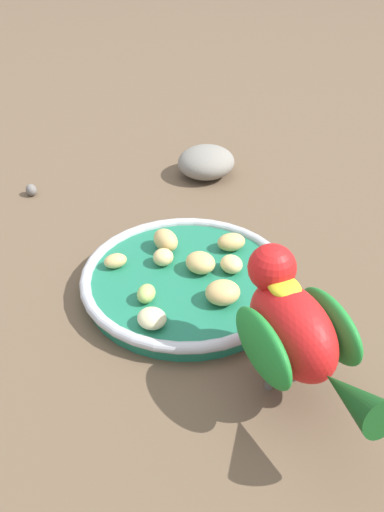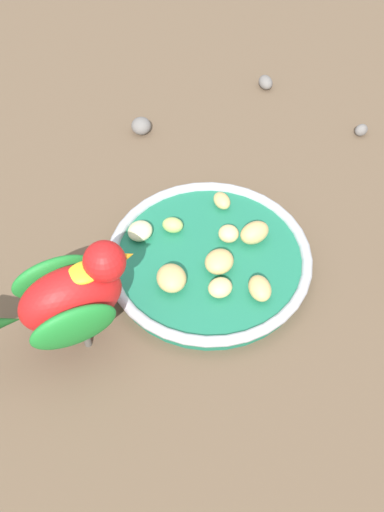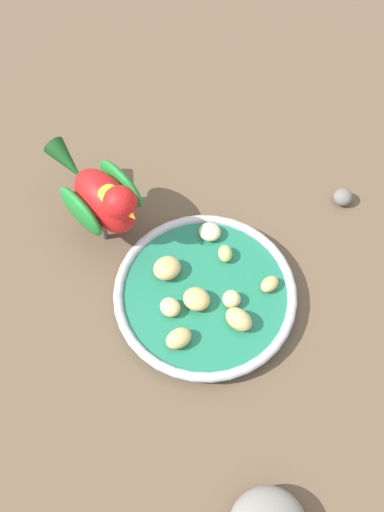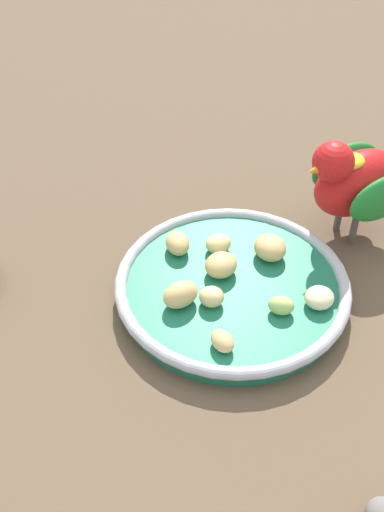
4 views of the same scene
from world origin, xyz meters
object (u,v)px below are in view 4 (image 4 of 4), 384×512
at_px(apple_piece_5, 218,244).
at_px(parrot, 362,179).
at_px(apple_piece_3, 177,243).
at_px(apple_piece_2, 221,265).
at_px(apple_piece_6, 222,341).
at_px(apple_piece_0, 319,298).
at_px(apple_piece_1, 180,295).
at_px(apple_piece_4, 212,297).
at_px(feeding_bowl, 232,287).
at_px(apple_piece_8, 281,305).
at_px(apple_piece_7, 270,248).

xyz_separation_m(apple_piece_5, parrot, (0.13, -0.10, 0.05)).
height_order(apple_piece_3, apple_piece_5, apple_piece_3).
relative_size(apple_piece_2, apple_piece_6, 1.32).
xyz_separation_m(apple_piece_0, parrot, (0.14, 0.02, 0.05)).
bearing_deg(apple_piece_5, apple_piece_6, -145.97).
relative_size(apple_piece_2, apple_piece_3, 1.04).
xyz_separation_m(apple_piece_1, apple_piece_4, (0.02, -0.02, -0.00)).
distance_m(apple_piece_2, apple_piece_3, 0.06).
relative_size(feeding_bowl, apple_piece_5, 8.70).
bearing_deg(apple_piece_1, apple_piece_3, 37.46).
distance_m(feeding_bowl, apple_piece_0, 0.09).
height_order(apple_piece_2, apple_piece_6, apple_piece_2).
height_order(apple_piece_5, apple_piece_8, same).
distance_m(apple_piece_2, apple_piece_5, 0.03).
bearing_deg(apple_piece_4, apple_piece_1, 124.52).
distance_m(apple_piece_3, apple_piece_7, 0.10).
xyz_separation_m(apple_piece_0, apple_piece_8, (-0.03, 0.03, 0.00)).
xyz_separation_m(apple_piece_1, apple_piece_6, (-0.02, -0.06, -0.00)).
relative_size(apple_piece_6, apple_piece_7, 0.72).
relative_size(apple_piece_0, parrot, 0.17).
xyz_separation_m(apple_piece_8, parrot, (0.17, -0.00, 0.05)).
height_order(feeding_bowl, apple_piece_4, apple_piece_4).
bearing_deg(apple_piece_6, apple_piece_5, 34.03).
relative_size(apple_piece_2, apple_piece_5, 1.27).
distance_m(apple_piece_1, apple_piece_6, 0.07).
bearing_deg(parrot, apple_piece_5, -8.18).
distance_m(apple_piece_3, apple_piece_8, 0.13).
bearing_deg(apple_piece_0, parrot, 9.92).
bearing_deg(apple_piece_5, feeding_bowl, -131.10).
height_order(feeding_bowl, apple_piece_8, apple_piece_8).
xyz_separation_m(apple_piece_4, apple_piece_6, (-0.04, -0.04, -0.00)).
bearing_deg(apple_piece_2, apple_piece_4, -159.37).
relative_size(apple_piece_2, apple_piece_8, 1.40).
bearing_deg(feeding_bowl, apple_piece_6, -155.01).
bearing_deg(apple_piece_4, apple_piece_6, -136.92).
height_order(apple_piece_4, apple_piece_8, same).
height_order(apple_piece_1, apple_piece_7, apple_piece_1).
xyz_separation_m(feeding_bowl, parrot, (0.16, -0.06, 0.06)).
bearing_deg(apple_piece_7, feeding_bowl, 168.80).
distance_m(apple_piece_2, apple_piece_7, 0.06).
xyz_separation_m(apple_piece_3, apple_piece_6, (-0.08, -0.11, -0.00)).
bearing_deg(apple_piece_5, apple_piece_8, -113.07).
distance_m(apple_piece_0, apple_piece_2, 0.10).
xyz_separation_m(apple_piece_5, apple_piece_8, (-0.04, -0.10, -0.00)).
bearing_deg(apple_piece_1, apple_piece_8, -62.29).
height_order(apple_piece_0, apple_piece_8, same).
height_order(apple_piece_0, apple_piece_4, apple_piece_4).
relative_size(apple_piece_1, apple_piece_6, 1.37).
xyz_separation_m(apple_piece_6, apple_piece_8, (0.07, -0.02, 0.00)).
bearing_deg(apple_piece_0, apple_piece_4, 123.86).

